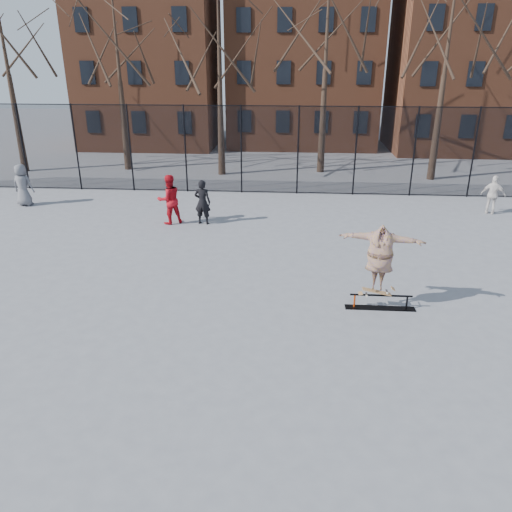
# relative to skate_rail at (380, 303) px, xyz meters

# --- Properties ---
(ground) EXTENTS (100.00, 100.00, 0.00)m
(ground) POSITION_rel_skate_rail_xyz_m (-3.33, -1.71, -0.15)
(ground) COLOR slate
(skate_rail) EXTENTS (1.79, 0.27, 0.39)m
(skate_rail) POSITION_rel_skate_rail_xyz_m (0.00, 0.00, 0.00)
(skate_rail) COLOR black
(skate_rail) RESTS_ON ground
(skateboard) EXTENTS (0.80, 0.19, 0.10)m
(skateboard) POSITION_rel_skate_rail_xyz_m (-0.13, 0.00, 0.29)
(skateboard) COLOR #A67A42
(skateboard) RESTS_ON skate_rail
(skater) EXTENTS (2.16, 0.94, 1.70)m
(skater) POSITION_rel_skate_rail_xyz_m (-0.13, 0.00, 1.19)
(skater) COLOR #743A91
(skater) RESTS_ON skateboard
(bystander_grey) EXTENTS (0.92, 0.65, 1.79)m
(bystander_grey) POSITION_rel_skate_rail_xyz_m (-13.84, 8.44, 0.74)
(bystander_grey) COLOR slate
(bystander_grey) RESTS_ON ground
(bystander_black) EXTENTS (0.67, 0.48, 1.72)m
(bystander_black) POSITION_rel_skate_rail_xyz_m (-5.74, 6.52, 0.70)
(bystander_black) COLOR black
(bystander_black) RESTS_ON ground
(bystander_red) EXTENTS (1.17, 1.11, 1.90)m
(bystander_red) POSITION_rel_skate_rail_xyz_m (-7.01, 6.48, 0.79)
(bystander_red) COLOR red
(bystander_red) RESTS_ON ground
(bystander_white) EXTENTS (1.00, 0.74, 1.58)m
(bystander_white) POSITION_rel_skate_rail_xyz_m (5.79, 8.68, 0.64)
(bystander_white) COLOR silver
(bystander_white) RESTS_ON ground
(fence) EXTENTS (34.03, 0.07, 4.00)m
(fence) POSITION_rel_skate_rail_xyz_m (-3.34, 11.29, 1.90)
(fence) COLOR black
(fence) RESTS_ON ground
(tree_row) EXTENTS (33.66, 7.46, 10.67)m
(tree_row) POSITION_rel_skate_rail_xyz_m (-3.58, 15.44, 7.20)
(tree_row) COLOR black
(tree_row) RESTS_ON ground
(rowhouses) EXTENTS (29.00, 7.00, 13.00)m
(rowhouses) POSITION_rel_skate_rail_xyz_m (-2.61, 24.29, 5.91)
(rowhouses) COLOR brown
(rowhouses) RESTS_ON ground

